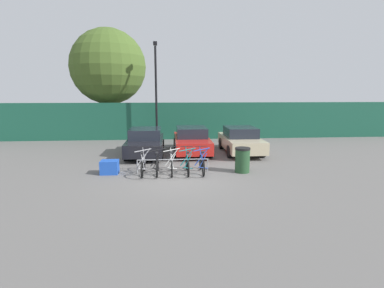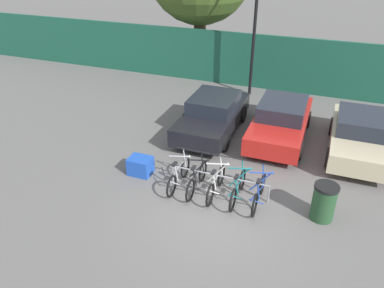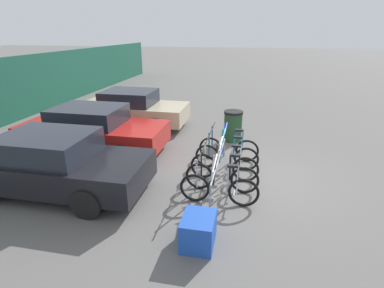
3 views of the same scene
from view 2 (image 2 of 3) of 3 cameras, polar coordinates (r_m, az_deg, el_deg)
name	(u,v)px [view 2 (image 2 of 3)]	position (r m, az deg, el deg)	size (l,w,h in m)	color
ground_plane	(218,207)	(10.47, 4.01, -9.50)	(120.00, 120.00, 0.00)	#605E5B
hoarding_wall	(280,64)	(18.28, 13.24, 11.79)	(36.00, 0.16, 2.55)	#19513D
bike_rack	(219,178)	(10.75, 4.14, -5.18)	(2.93, 0.04, 0.57)	gray
bicycle_silver	(179,175)	(11.02, -2.05, -4.76)	(0.68, 1.71, 1.05)	black
bicycle_black	(197,179)	(10.85, 0.73, -5.36)	(0.68, 1.71, 1.05)	black
bicycle_white	(216,183)	(10.70, 3.67, -5.98)	(0.68, 1.71, 1.05)	black
bicycle_teal	(238,188)	(10.57, 7.00, -6.66)	(0.68, 1.71, 1.05)	black
bicycle_blue	(259,193)	(10.48, 10.16, -7.29)	(0.68, 1.71, 1.05)	black
car_black	(213,114)	(14.01, 3.21, 4.56)	(1.91, 4.27, 1.40)	black
car_red	(281,120)	(13.89, 13.40, 3.54)	(1.91, 4.37, 1.40)	red
car_beige	(360,135)	(13.71, 24.22, 1.27)	(1.91, 4.14, 1.40)	#C1B28E
lamp_post	(256,15)	(16.96, 9.67, 18.77)	(0.24, 0.44, 6.40)	black
trash_bin	(324,202)	(10.34, 19.45, -8.32)	(0.63, 0.63, 1.03)	#234728
cargo_crate	(140,166)	(11.74, -7.87, -3.31)	(0.70, 0.56, 0.55)	blue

